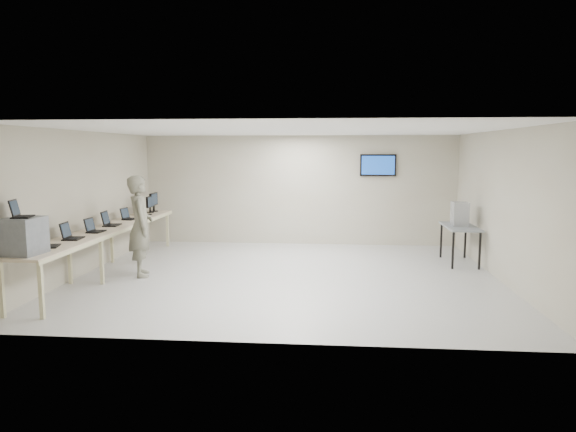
# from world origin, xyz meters

# --- Properties ---
(room) EXTENTS (8.01, 7.01, 2.81)m
(room) POSITION_xyz_m (0.03, 0.06, 1.41)
(room) COLOR #B9B9B9
(room) RESTS_ON ground
(workbench) EXTENTS (0.76, 6.00, 0.90)m
(workbench) POSITION_xyz_m (-3.59, 0.00, 0.83)
(workbench) COLOR beige
(workbench) RESTS_ON ground
(equipment_box) EXTENTS (0.50, 0.56, 0.55)m
(equipment_box) POSITION_xyz_m (-3.65, -2.62, 1.17)
(equipment_box) COLOR slate
(equipment_box) RESTS_ON workbench
(laptop_on_box) EXTENTS (0.35, 0.39, 0.26)m
(laptop_on_box) POSITION_xyz_m (-3.70, -2.62, 1.52)
(laptop_on_box) COLOR black
(laptop_on_box) RESTS_ON equipment_box
(laptop_0) EXTENTS (0.36, 0.40, 0.27)m
(laptop_0) POSITION_xyz_m (-3.65, -2.02, 0.97)
(laptop_0) COLOR black
(laptop_0) RESTS_ON workbench
(laptop_1) EXTENTS (0.34, 0.40, 0.29)m
(laptop_1) POSITION_xyz_m (-3.65, -1.31, 0.97)
(laptop_1) COLOR black
(laptop_1) RESTS_ON workbench
(laptop_2) EXTENTS (0.29, 0.35, 0.27)m
(laptop_2) POSITION_xyz_m (-3.60, -0.54, 0.97)
(laptop_2) COLOR black
(laptop_2) RESTS_ON workbench
(laptop_3) EXTENTS (0.34, 0.40, 0.30)m
(laptop_3) POSITION_xyz_m (-3.66, 0.28, 0.98)
(laptop_3) COLOR black
(laptop_3) RESTS_ON workbench
(laptop_4) EXTENTS (0.32, 0.36, 0.26)m
(laptop_4) POSITION_xyz_m (-3.66, 1.24, 0.97)
(laptop_4) COLOR black
(laptop_4) RESTS_ON workbench
(laptop_5) EXTENTS (0.37, 0.40, 0.27)m
(laptop_5) POSITION_xyz_m (-3.63, 1.97, 0.97)
(laptop_5) COLOR black
(laptop_5) RESTS_ON workbench
(monitor_near) EXTENTS (0.18, 0.41, 0.41)m
(monitor_near) POSITION_xyz_m (-3.60, 2.48, 1.15)
(monitor_near) COLOR black
(monitor_near) RESTS_ON workbench
(monitor_far) EXTENTS (0.21, 0.47, 0.46)m
(monitor_far) POSITION_xyz_m (-3.60, 2.75, 1.18)
(monitor_far) COLOR black
(monitor_far) RESTS_ON workbench
(soldier) EXTENTS (0.71, 0.84, 1.95)m
(soldier) POSITION_xyz_m (-2.82, -0.20, 0.97)
(soldier) COLOR #5D6355
(soldier) RESTS_ON ground
(side_table) EXTENTS (0.63, 1.36, 0.81)m
(side_table) POSITION_xyz_m (3.60, 1.46, 0.74)
(side_table) COLOR slate
(side_table) RESTS_ON ground
(storage_bins) EXTENTS (0.32, 0.36, 0.51)m
(storage_bins) POSITION_xyz_m (3.58, 1.46, 1.07)
(storage_bins) COLOR #A9ACB0
(storage_bins) RESTS_ON side_table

